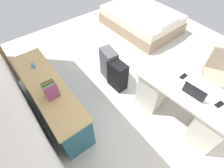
{
  "coord_description": "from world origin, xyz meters",
  "views": [
    {
      "loc": [
        -1.77,
        1.97,
        2.69
      ],
      "look_at": [
        -0.36,
        0.89,
        0.6
      ],
      "focal_mm": 28.15,
      "sensor_mm": 36.0,
      "label": 1
    }
  ],
  "objects_px": {
    "laptop": "(195,92)",
    "computer_mouse": "(179,82)",
    "cell_phone_by_mouse": "(184,76)",
    "credenza": "(53,100)",
    "figurine_small": "(33,65)",
    "cell_phone_near_laptop": "(219,104)",
    "bed": "(142,19)",
    "office_chair": "(216,77)",
    "suitcase_spare_grey": "(109,64)",
    "suitcase_black": "(118,75)",
    "desk": "(182,102)"
  },
  "relations": [
    {
      "from": "office_chair",
      "to": "suitcase_black",
      "type": "height_order",
      "value": "office_chair"
    },
    {
      "from": "bed",
      "to": "cell_phone_by_mouse",
      "type": "xyz_separation_m",
      "value": [
        -2.19,
        1.3,
        0.5
      ]
    },
    {
      "from": "office_chair",
      "to": "cell_phone_near_laptop",
      "type": "xyz_separation_m",
      "value": [
        -0.39,
        0.79,
        0.32
      ]
    },
    {
      "from": "credenza",
      "to": "figurine_small",
      "type": "xyz_separation_m",
      "value": [
        0.47,
        0.0,
        0.42
      ]
    },
    {
      "from": "suitcase_black",
      "to": "computer_mouse",
      "type": "xyz_separation_m",
      "value": [
        -0.98,
        -0.36,
        0.46
      ]
    },
    {
      "from": "desk",
      "to": "bed",
      "type": "bearing_deg",
      "value": -30.74
    },
    {
      "from": "credenza",
      "to": "cell_phone_by_mouse",
      "type": "bearing_deg",
      "value": -122.68
    },
    {
      "from": "bed",
      "to": "figurine_small",
      "type": "xyz_separation_m",
      "value": [
        -0.61,
        3.03,
        0.55
      ]
    },
    {
      "from": "desk",
      "to": "bed",
      "type": "xyz_separation_m",
      "value": [
        2.38,
        -1.42,
        -0.14
      ]
    },
    {
      "from": "suitcase_spare_grey",
      "to": "office_chair",
      "type": "bearing_deg",
      "value": -133.58
    },
    {
      "from": "suitcase_black",
      "to": "figurine_small",
      "type": "relative_size",
      "value": 5.28
    },
    {
      "from": "office_chair",
      "to": "computer_mouse",
      "type": "distance_m",
      "value": 0.99
    },
    {
      "from": "bed",
      "to": "cell_phone_by_mouse",
      "type": "bearing_deg",
      "value": 149.25
    },
    {
      "from": "suitcase_black",
      "to": "cell_phone_near_laptop",
      "type": "xyz_separation_m",
      "value": [
        -1.56,
        -0.47,
        0.45
      ]
    },
    {
      "from": "cell_phone_near_laptop",
      "to": "office_chair",
      "type": "bearing_deg",
      "value": -56.79
    },
    {
      "from": "office_chair",
      "to": "credenza",
      "type": "height_order",
      "value": "office_chair"
    },
    {
      "from": "laptop",
      "to": "computer_mouse",
      "type": "relative_size",
      "value": 3.33
    },
    {
      "from": "suitcase_spare_grey",
      "to": "cell_phone_near_laptop",
      "type": "relative_size",
      "value": 4.82
    },
    {
      "from": "bed",
      "to": "suitcase_spare_grey",
      "type": "xyz_separation_m",
      "value": [
        -0.93,
        1.78,
        0.08
      ]
    },
    {
      "from": "suitcase_spare_grey",
      "to": "laptop",
      "type": "relative_size",
      "value": 1.97
    },
    {
      "from": "office_chair",
      "to": "cell_phone_by_mouse",
      "type": "xyz_separation_m",
      "value": [
        0.23,
        0.75,
        0.32
      ]
    },
    {
      "from": "suitcase_black",
      "to": "laptop",
      "type": "bearing_deg",
      "value": -167.48
    },
    {
      "from": "bed",
      "to": "suitcase_black",
      "type": "xyz_separation_m",
      "value": [
        -1.24,
        1.81,
        0.05
      ]
    },
    {
      "from": "laptop",
      "to": "figurine_small",
      "type": "relative_size",
      "value": 3.03
    },
    {
      "from": "bed",
      "to": "suitcase_spare_grey",
      "type": "bearing_deg",
      "value": 117.59
    },
    {
      "from": "desk",
      "to": "suitcase_spare_grey",
      "type": "relative_size",
      "value": 2.3
    },
    {
      "from": "office_chair",
      "to": "computer_mouse",
      "type": "relative_size",
      "value": 9.4
    },
    {
      "from": "laptop",
      "to": "credenza",
      "type": "bearing_deg",
      "value": 47.92
    },
    {
      "from": "suitcase_spare_grey",
      "to": "cell_phone_by_mouse",
      "type": "relative_size",
      "value": 4.82
    },
    {
      "from": "bed",
      "to": "cell_phone_by_mouse",
      "type": "height_order",
      "value": "cell_phone_by_mouse"
    },
    {
      "from": "bed",
      "to": "laptop",
      "type": "relative_size",
      "value": 5.88
    },
    {
      "from": "laptop",
      "to": "office_chair",
      "type": "bearing_deg",
      "value": -85.38
    },
    {
      "from": "cell_phone_by_mouse",
      "to": "figurine_small",
      "type": "distance_m",
      "value": 2.34
    },
    {
      "from": "computer_mouse",
      "to": "suitcase_black",
      "type": "bearing_deg",
      "value": 13.3
    },
    {
      "from": "credenza",
      "to": "bed",
      "type": "height_order",
      "value": "credenza"
    },
    {
      "from": "credenza",
      "to": "figurine_small",
      "type": "height_order",
      "value": "figurine_small"
    },
    {
      "from": "bed",
      "to": "computer_mouse",
      "type": "relative_size",
      "value": 19.59
    },
    {
      "from": "desk",
      "to": "suitcase_black",
      "type": "height_order",
      "value": "desk"
    },
    {
      "from": "suitcase_black",
      "to": "computer_mouse",
      "type": "distance_m",
      "value": 1.14
    },
    {
      "from": "office_chair",
      "to": "figurine_small",
      "type": "relative_size",
      "value": 8.55
    },
    {
      "from": "bed",
      "to": "figurine_small",
      "type": "bearing_deg",
      "value": 101.41
    },
    {
      "from": "cell_phone_by_mouse",
      "to": "credenza",
      "type": "bearing_deg",
      "value": 52.93
    },
    {
      "from": "suitcase_spare_grey",
      "to": "figurine_small",
      "type": "xyz_separation_m",
      "value": [
        0.32,
        1.24,
        0.47
      ]
    },
    {
      "from": "suitcase_spare_grey",
      "to": "computer_mouse",
      "type": "xyz_separation_m",
      "value": [
        -1.29,
        -0.33,
        0.43
      ]
    },
    {
      "from": "credenza",
      "to": "cell_phone_near_laptop",
      "type": "relative_size",
      "value": 13.24
    },
    {
      "from": "laptop",
      "to": "figurine_small",
      "type": "distance_m",
      "value": 2.44
    },
    {
      "from": "suitcase_black",
      "to": "cell_phone_by_mouse",
      "type": "height_order",
      "value": "cell_phone_by_mouse"
    },
    {
      "from": "credenza",
      "to": "computer_mouse",
      "type": "xyz_separation_m",
      "value": [
        -1.14,
        -1.57,
        0.38
      ]
    },
    {
      "from": "office_chair",
      "to": "suitcase_spare_grey",
      "type": "height_order",
      "value": "office_chair"
    },
    {
      "from": "suitcase_spare_grey",
      "to": "cell_phone_near_laptop",
      "type": "distance_m",
      "value": 1.96
    }
  ]
}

